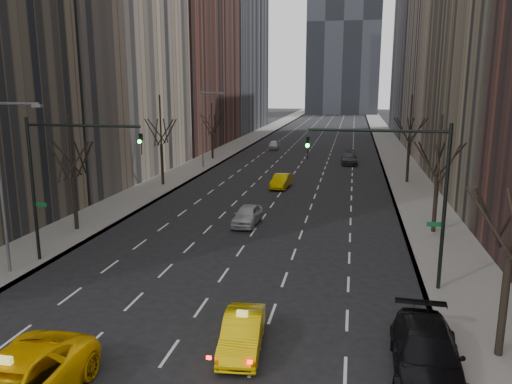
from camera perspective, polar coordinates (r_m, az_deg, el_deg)
The scene contains 19 objects.
sidewalk_left at distance 84.72m, azimuth -1.79°, elevation 5.54°, with size 4.50×320.00×0.15m, color slate.
sidewalk_right at distance 82.84m, azimuth 15.04°, elevation 4.98°, with size 4.50×320.00×0.15m, color slate.
bld_left_far at distance 83.79m, azimuth -9.14°, elevation 20.36°, with size 14.00×28.00×44.00m, color brown.
tree_lw_b at distance 35.79m, azimuth -20.19°, elevation 1.55°, with size 3.36×3.50×7.82m.
tree_lw_c at distance 49.95m, azimuth -10.75°, elevation 5.27°, with size 3.36×3.50×8.74m.
tree_lw_d at distance 66.95m, azimuth -5.03°, elevation 6.73°, with size 3.36×3.50×7.36m.
tree_rw_a at distance 19.81m, azimuth 26.94°, elevation -6.76°, with size 3.36×3.50×8.28m.
tree_rw_b at distance 35.04m, azimuth 19.99°, elevation 1.35°, with size 3.36×3.50×7.82m.
tree_rw_c at distance 52.67m, azimuth 17.10°, elevation 5.29°, with size 3.36×3.50×8.74m.
traffic_mast_left at distance 28.97m, azimuth -21.61°, elevation 2.64°, with size 6.69×0.39×8.00m.
traffic_mast_right at distance 24.59m, azimuth 17.09°, elevation 1.40°, with size 6.69×0.39×8.00m.
streetlight_near at distance 28.33m, azimuth -26.74°, elevation 2.27°, with size 2.83×0.22×9.00m.
streetlight_far at distance 59.76m, azimuth -5.85°, elevation 8.04°, with size 2.83×0.22×9.00m.
taxi_sedan at distance 19.58m, azimuth -1.56°, elevation -15.78°, with size 1.44×4.12×1.36m, color #E2BB04.
silver_sedan_ahead at distance 35.78m, azimuth -1.01°, elevation -2.65°, with size 1.66×4.12×1.40m, color #ABADB3.
parked_suv_black at distance 18.89m, azimuth 18.88°, elevation -17.10°, with size 2.31×5.68×1.65m, color black.
far_taxi at distance 48.54m, azimuth 2.90°, elevation 1.25°, with size 1.42×4.07×1.34m, color #D5B304.
far_suv_grey at distance 64.45m, azimuth 10.60°, elevation 3.82°, with size 2.03×5.00×1.45m, color #303035.
far_car_white at distance 78.12m, azimuth 2.04°, elevation 5.41°, with size 1.58×3.92×1.34m, color silver.
Camera 1 is at (6.44, -12.05, 9.85)m, focal length 35.00 mm.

